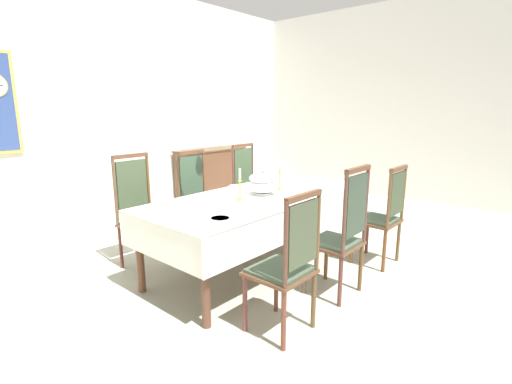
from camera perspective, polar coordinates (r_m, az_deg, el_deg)
The scene contains 20 objects.
ground at distance 4.20m, azimuth -0.23°, elevation -10.88°, with size 8.19×6.02×0.04m, color #B2B4A1.
back_wall at distance 6.29m, azimuth -22.18°, elevation 12.61°, with size 8.19×0.08×3.51m, color silver.
right_wall at distance 7.48m, azimuth 21.64°, elevation 12.51°, with size 0.08×6.02×3.51m, color white.
dining_table at distance 3.91m, azimuth 0.75°, elevation -1.50°, with size 2.54×1.09×0.77m.
tablecloth at distance 3.91m, azimuth 0.75°, elevation -1.48°, with size 2.56×1.11×0.32m.
chair_south_a at distance 2.78m, azimuth 4.76°, elevation -10.56°, with size 0.44×0.42×1.09m.
chair_north_a at distance 4.12m, azimuth -17.09°, elevation -2.87°, with size 0.44×0.42×1.19m.
chair_south_b at distance 3.40m, azimuth 12.81°, elevation -5.94°, with size 0.44×0.42×1.18m.
chair_north_b at distance 4.58m, azimuth -8.67°, elevation -1.09°, with size 0.44×0.42×1.16m.
chair_south_c at distance 4.21m, azimuth 18.65°, elevation -3.19°, with size 0.44×0.42×1.07m.
chair_north_c at distance 5.20m, azimuth -0.99°, elevation 0.76°, with size 0.44×0.42×1.17m.
soup_tureen at distance 3.89m, azimuth 1.03°, elevation 1.35°, with size 0.32×0.32×0.25m.
candlestick_west at distance 3.64m, azimuth -2.44°, elevation 0.60°, with size 0.07×0.07×0.31m.
candlestick_east at distance 4.11m, azimuth 3.60°, elevation 2.18°, with size 0.07×0.07×0.34m.
bowl_near_left at distance 3.63m, azimuth -12.12°, elevation -1.39°, with size 0.16×0.16×0.03m.
bowl_near_right at distance 4.22m, azimuth -3.02°, elevation 0.82°, with size 0.16×0.16×0.03m.
bowl_far_left at distance 2.98m, azimuth -5.42°, elevation -4.17°, with size 0.18×0.18×0.04m.
spoon_primary at distance 3.59m, azimuth -13.72°, elevation -1.83°, with size 0.05×0.18×0.01m.
spoon_secondary at distance 4.31m, azimuth -2.29°, elevation 0.90°, with size 0.05×0.18×0.01m.
sideboard at distance 7.21m, azimuth -6.76°, elevation 2.92°, with size 1.44×0.48×0.90m.
Camera 1 is at (-2.90, -2.54, 1.65)m, focal length 26.47 mm.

